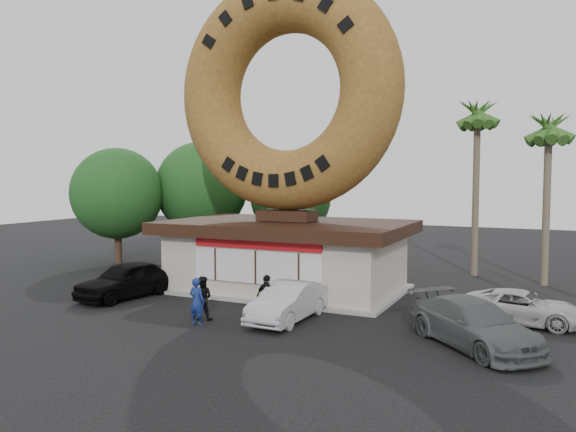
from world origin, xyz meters
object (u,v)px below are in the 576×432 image
(person_right, at_px, (267,297))
(car_silver, at_px, (288,302))
(car_grey, at_px, (474,324))
(person_left, at_px, (197,301))
(giant_donut, at_px, (287,92))
(donut_shop, at_px, (287,253))
(car_white, at_px, (522,307))
(person_center, at_px, (202,298))
(car_black, at_px, (126,280))
(street_lamp, at_px, (328,191))

(person_right, relative_size, car_silver, 0.40)
(person_right, bearing_deg, car_grey, -165.42)
(person_right, relative_size, car_grey, 0.33)
(person_left, relative_size, person_right, 1.02)
(giant_donut, xyz_separation_m, car_silver, (2.44, -5.07, -8.57))
(donut_shop, height_order, car_silver, donut_shop)
(car_white, bearing_deg, donut_shop, 85.89)
(person_left, height_order, car_silver, person_left)
(donut_shop, bearing_deg, person_center, -94.59)
(person_left, xyz_separation_m, person_right, (1.93, 1.77, -0.02))
(person_left, relative_size, car_white, 0.40)
(car_black, distance_m, car_white, 16.38)
(car_silver, relative_size, car_grey, 0.84)
(person_right, height_order, car_grey, person_right)
(person_right, distance_m, car_silver, 0.81)
(street_lamp, relative_size, car_black, 1.70)
(street_lamp, xyz_separation_m, person_center, (1.35, -16.36, -3.65))
(person_left, bearing_deg, donut_shop, -88.74)
(person_center, bearing_deg, person_right, -172.20)
(person_right, distance_m, car_grey, 7.47)
(person_left, height_order, car_grey, person_left)
(person_right, bearing_deg, person_left, 58.92)
(street_lamp, relative_size, car_grey, 1.57)
(person_left, relative_size, person_center, 1.05)
(person_center, distance_m, car_black, 5.57)
(car_white, bearing_deg, person_center, 118.38)
(donut_shop, distance_m, car_silver, 5.72)
(street_lamp, distance_m, car_silver, 16.12)
(donut_shop, bearing_deg, car_black, -141.94)
(giant_donut, distance_m, car_black, 11.20)
(person_left, height_order, person_center, person_left)
(person_center, distance_m, person_right, 2.43)
(car_black, relative_size, car_white, 1.09)
(donut_shop, distance_m, person_left, 7.11)
(donut_shop, distance_m, person_right, 5.60)
(street_lamp, relative_size, person_left, 4.61)
(person_right, distance_m, car_black, 7.47)
(person_center, bearing_deg, car_silver, -174.90)
(donut_shop, xyz_separation_m, street_lamp, (-1.86, 10.02, 2.72))
(car_grey, height_order, car_white, car_grey)
(car_black, xyz_separation_m, car_white, (16.15, 2.73, -0.20))
(car_silver, bearing_deg, car_grey, -2.35)
(person_center, relative_size, car_silver, 0.39)
(giant_donut, bearing_deg, car_white, -9.86)
(giant_donut, relative_size, car_black, 2.32)
(street_lamp, bearing_deg, person_center, -85.30)
(street_lamp, bearing_deg, car_grey, -54.69)
(street_lamp, xyz_separation_m, person_left, (1.59, -17.06, -3.61))
(person_center, bearing_deg, car_white, -175.80)
(street_lamp, height_order, car_silver, street_lamp)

